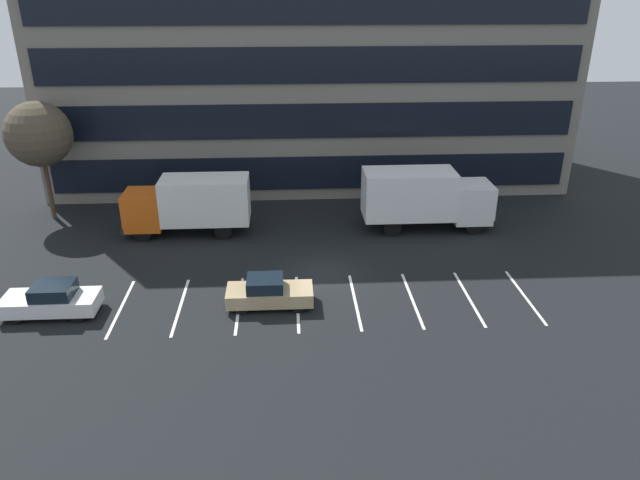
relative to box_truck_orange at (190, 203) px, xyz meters
The scene contains 8 objects.
ground_plane 9.82m from the box_truck_orange, 37.37° to the right, with size 120.00×120.00×0.00m, color black.
office_building 15.95m from the box_truck_orange, 57.73° to the left, with size 36.75×13.30×18.00m.
lot_markings 11.91m from the box_truck_orange, 49.37° to the right, with size 19.74×5.40×0.01m.
box_truck_orange is the anchor object (origin of this frame).
box_truck_white 14.28m from the box_truck_orange, ahead, with size 8.02×2.65×3.72m.
sedan_tan 10.36m from the box_truck_orange, 61.59° to the right, with size 4.09×1.71×1.46m.
sedan_white 10.67m from the box_truck_orange, 118.92° to the right, with size 4.31×1.81×1.55m.
bare_tree 10.47m from the box_truck_orange, 161.68° to the left, with size 4.02×4.02×7.54m.
Camera 1 is at (-1.74, -28.03, 14.42)m, focal length 33.35 mm.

